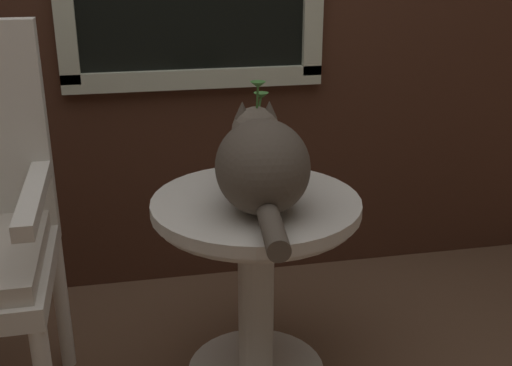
{
  "coord_description": "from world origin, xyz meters",
  "views": [
    {
      "loc": [
        -0.06,
        -1.56,
        1.3
      ],
      "look_at": [
        0.26,
        0.07,
        0.66
      ],
      "focal_mm": 44.64,
      "sensor_mm": 36.0,
      "label": 1
    }
  ],
  "objects": [
    {
      "name": "pewter_vase_with_ivy",
      "position": [
        0.29,
        0.19,
        0.7
      ],
      "size": [
        0.14,
        0.14,
        0.32
      ],
      "color": "#99999E",
      "rests_on": "wicker_side_table"
    },
    {
      "name": "wicker_side_table",
      "position": [
        0.26,
        0.07,
        0.43
      ],
      "size": [
        0.6,
        0.6,
        0.61
      ],
      "color": "silver",
      "rests_on": "ground_plane"
    },
    {
      "name": "cat",
      "position": [
        0.27,
        0.01,
        0.74
      ],
      "size": [
        0.28,
        0.6,
        0.26
      ],
      "color": "brown",
      "rests_on": "wicker_side_table"
    }
  ]
}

